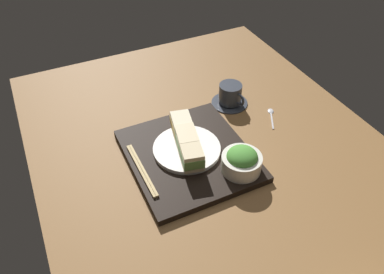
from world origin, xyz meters
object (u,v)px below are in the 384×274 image
Objects in this scene: sandwich_plate at (187,149)px; salad_bowl at (242,161)px; sandwich_near at (182,125)px; teaspoon at (271,113)px; chopsticks_pair at (142,170)px; sandwich_middle at (187,140)px; coffee_cup at (230,95)px; sandwich_far at (192,156)px.

sandwich_plate is 16.60cm from salad_bowl.
sandwich_near reaches higher than teaspoon.
sandwich_plate reaches higher than chopsticks_pair.
sandwich_near reaches higher than sandwich_plate.
sandwich_middle reaches higher than sandwich_near.
coffee_cup is at bearing 114.33° from sandwich_near.
sandwich_middle is at bearing -55.09° from coffee_cup.
sandwich_near is at bearing -155.61° from salad_bowl.
chopsticks_pair is at bearing -80.92° from teaspoon.
sandwich_near is 1.00× the size of sandwich_far.
chopsticks_pair is at bearing -114.08° from salad_bowl.
coffee_cup is at bearing 124.91° from sandwich_plate.
coffee_cup is (-16.39, 23.49, 0.71)cm from sandwich_plate.
salad_bowl is (12.90, 10.12, 2.58)cm from sandwich_plate.
chopsticks_pair is at bearing -61.88° from sandwich_near.
sandwich_plate reaches higher than teaspoon.
sandwich_far is 0.86× the size of salad_bowl.
sandwich_plate is at bearing -12.10° from sandwich_near.
chopsticks_pair is (1.99, -14.31, -0.27)cm from sandwich_plate.
sandwich_middle is at bearing -80.42° from teaspoon.
teaspoon is at bearing 88.46° from sandwich_near.
coffee_cup is at bearing -139.28° from teaspoon.
sandwich_middle is 1.00× the size of sandwich_far.
sandwich_far reaches higher than chopsticks_pair.
chopsticks_pair is 2.12× the size of teaspoon.
coffee_cup is at bearing 155.47° from salad_bowl.
sandwich_plate is at bearing -141.90° from salad_bowl.
teaspoon is (-11.93, 34.20, -5.65)cm from sandwich_far.
salad_bowl reaches higher than coffee_cup.
salad_bowl is at bearing -24.53° from coffee_cup.
sandwich_far is 0.95× the size of teaspoon.
chopsticks_pair is (1.99, -14.31, -3.64)cm from sandwich_middle.
sandwich_near is 0.45× the size of chopsticks_pair.
sandwich_far is 36.65cm from teaspoon.
salad_bowl reaches higher than sandwich_near.
salad_bowl is at bearing 60.44° from sandwich_far.
sandwich_middle is at bearing 167.90° from sandwich_far.
sandwich_far reaches higher than sandwich_near.
sandwich_middle reaches higher than teaspoon.
sandwich_near is at bearing 167.90° from sandwich_middle.
coffee_cup reaches higher than chopsticks_pair.
coffee_cup is 14.62cm from teaspoon.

